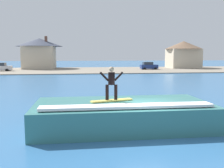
{
  "coord_description": "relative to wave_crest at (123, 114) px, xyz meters",
  "views": [
    {
      "loc": [
        -3.01,
        -11.23,
        3.64
      ],
      "look_at": [
        -0.85,
        5.33,
        1.69
      ],
      "focal_mm": 41.2,
      "sensor_mm": 36.0,
      "label": 1
    }
  ],
  "objects": [
    {
      "name": "wave_crest",
      "position": [
        0.0,
        0.0,
        0.0
      ],
      "size": [
        8.67,
        4.26,
        1.39
      ],
      "color": "#357673",
      "rests_on": "ground_plane"
    },
    {
      "name": "surfer",
      "position": [
        -0.6,
        -0.3,
        1.68
      ],
      "size": [
        1.15,
        0.32,
        1.6
      ],
      "color": "black",
      "rests_on": "surfboard"
    },
    {
      "name": "house_gabled_white",
      "position": [
        24.13,
        49.86,
        3.27
      ],
      "size": [
        9.25,
        9.25,
        6.87
      ],
      "color": "beige",
      "rests_on": "ground_plane"
    },
    {
      "name": "surfboard",
      "position": [
        -0.59,
        -0.27,
        0.76
      ],
      "size": [
        2.11,
        0.95,
        0.06
      ],
      "color": "#EAD159",
      "rests_on": "wave_crest"
    },
    {
      "name": "car_near_shore",
      "position": [
        -18.09,
        43.47,
        0.29
      ],
      "size": [
        3.94,
        2.11,
        1.86
      ],
      "color": "silver",
      "rests_on": "ground_plane"
    },
    {
      "name": "ground_plane",
      "position": [
        0.85,
        -1.2,
        -0.65
      ],
      "size": [
        260.0,
        260.0,
        0.0
      ],
      "primitive_type": "plane",
      "color": "#316598"
    },
    {
      "name": "house_with_chimney",
      "position": [
        -11.5,
        52.09,
        3.61
      ],
      "size": [
        11.14,
        11.14,
        7.86
      ],
      "color": "beige",
      "rests_on": "ground_plane"
    },
    {
      "name": "shoreline_bank",
      "position": [
        0.85,
        45.05,
        -0.57
      ],
      "size": [
        120.0,
        22.11,
        0.16
      ],
      "color": "gray",
      "rests_on": "ground_plane"
    },
    {
      "name": "car_far_shore",
      "position": [
        13.8,
        44.88,
        0.29
      ],
      "size": [
        3.89,
        2.14,
        1.86
      ],
      "color": "navy",
      "rests_on": "ground_plane"
    }
  ]
}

